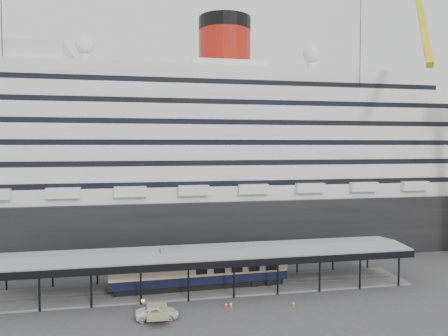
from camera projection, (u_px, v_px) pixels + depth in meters
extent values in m
plane|color=#3A3A3D|center=(213.00, 302.00, 53.69)|extent=(200.00, 200.00, 0.00)
cube|color=black|center=(184.00, 219.00, 84.76)|extent=(130.00, 30.00, 10.00)
cylinder|color=#9D180C|center=(225.00, 52.00, 84.64)|extent=(10.00, 10.00, 9.00)
cylinder|color=black|center=(225.00, 24.00, 84.37)|extent=(10.10, 10.10, 2.50)
sphere|color=silver|center=(85.00, 44.00, 79.49)|extent=(3.60, 3.60, 3.60)
sphere|color=silver|center=(312.00, 54.00, 88.18)|extent=(3.60, 3.60, 3.60)
cube|color=slate|center=(206.00, 288.00, 58.58)|extent=(56.00, 8.00, 0.24)
cube|color=slate|center=(207.00, 288.00, 57.87)|extent=(54.00, 0.08, 0.10)
cube|color=slate|center=(205.00, 285.00, 59.28)|extent=(54.00, 0.08, 0.10)
cube|color=black|center=(212.00, 265.00, 53.95)|extent=(56.00, 0.18, 0.90)
cube|color=black|center=(201.00, 248.00, 62.76)|extent=(56.00, 0.18, 0.90)
cube|color=slate|center=(206.00, 251.00, 58.32)|extent=(56.00, 9.00, 0.24)
cylinder|color=black|center=(4.00, 117.00, 67.98)|extent=(0.12, 0.12, 47.21)
cube|color=yellow|center=(423.00, 28.00, 74.18)|extent=(11.42, 18.78, 16.80)
cylinder|color=black|center=(359.00, 121.00, 78.25)|extent=(0.12, 0.12, 47.21)
imported|color=white|center=(157.00, 313.00, 48.44)|extent=(4.80, 2.29, 1.32)
cube|color=black|center=(200.00, 285.00, 58.39)|extent=(22.70, 3.31, 0.75)
cube|color=black|center=(200.00, 278.00, 58.34)|extent=(23.79, 3.77, 1.19)
cube|color=#CAB891|center=(200.00, 268.00, 58.27)|extent=(23.79, 3.81, 1.40)
cube|color=black|center=(200.00, 261.00, 58.22)|extent=(23.79, 3.77, 0.43)
cube|color=#F4390D|center=(226.00, 308.00, 51.63)|extent=(0.40, 0.40, 0.03)
cone|color=#F4390D|center=(226.00, 305.00, 51.62)|extent=(0.33, 0.33, 0.73)
cylinder|color=white|center=(226.00, 304.00, 51.61)|extent=(0.23, 0.23, 0.14)
cube|color=#D85A0C|center=(231.00, 308.00, 51.68)|extent=(0.44, 0.44, 0.03)
cone|color=#D85A0C|center=(231.00, 304.00, 51.66)|extent=(0.37, 0.37, 0.79)
cylinder|color=white|center=(231.00, 304.00, 51.66)|extent=(0.25, 0.25, 0.15)
cube|color=#D8570C|center=(293.00, 307.00, 52.01)|extent=(0.45, 0.45, 0.03)
cone|color=#D8570C|center=(293.00, 304.00, 51.99)|extent=(0.38, 0.38, 0.73)
cylinder|color=white|center=(293.00, 303.00, 51.98)|extent=(0.23, 0.23, 0.14)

